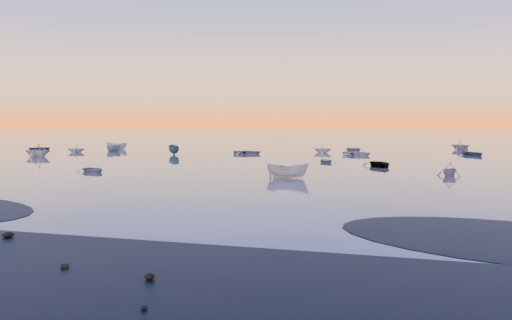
% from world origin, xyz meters
% --- Properties ---
extents(ground, '(600.00, 600.00, 0.00)m').
position_xyz_m(ground, '(0.00, 100.00, 0.00)').
color(ground, '#695E57').
rests_on(ground, ground).
extents(mud_lobes, '(140.00, 6.00, 0.07)m').
position_xyz_m(mud_lobes, '(0.00, -1.00, 0.01)').
color(mud_lobes, black).
rests_on(mud_lobes, ground).
extents(moored_fleet, '(124.00, 58.00, 1.20)m').
position_xyz_m(moored_fleet, '(0.00, 53.00, 0.00)').
color(moored_fleet, silver).
rests_on(moored_fleet, ground).
extents(boat_near_left, '(3.34, 3.89, 0.92)m').
position_xyz_m(boat_near_left, '(-17.78, 24.00, 0.00)').
color(boat_near_left, slate).
rests_on(boat_near_left, ground).
extents(boat_near_center, '(1.90, 4.25, 1.45)m').
position_xyz_m(boat_near_center, '(3.84, 24.00, 0.00)').
color(boat_near_center, silver).
rests_on(boat_near_center, ground).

